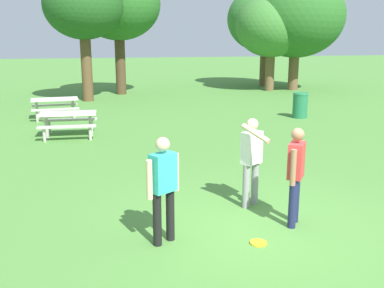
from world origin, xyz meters
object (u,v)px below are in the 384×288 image
person_catcher (252,156)px  picnic_table_near (68,119)px  trash_can_further_along (300,105)px  picnic_table_far (55,104)px  tree_far_right (272,26)px  tree_tall_left (83,6)px  person_thrower (163,183)px  frisbee (258,243)px  tree_slender_mid (266,19)px  person_bystander (296,170)px  tree_back_left (296,17)px  tree_broad_center (118,4)px

person_catcher → picnic_table_near: bearing=118.0°
trash_can_further_along → picnic_table_far: bearing=168.7°
picnic_table_near → tree_far_right: size_ratio=0.33×
tree_tall_left → person_catcher: bearing=-78.3°
person_thrower → picnic_table_near: (-1.76, 7.80, -0.38)m
trash_can_further_along → tree_tall_left: (-7.98, 6.42, 3.92)m
tree_tall_left → frisbee: bearing=-80.8°
picnic_table_far → tree_slender_mid: 15.49m
person_bystander → picnic_table_far: (-4.61, 11.01, -0.38)m
person_thrower → tree_back_left: size_ratio=0.26×
person_bystander → tree_slender_mid: tree_slender_mid is taller
tree_far_right → tree_back_left: 1.58m
person_thrower → tree_back_left: (10.41, 17.89, 3.18)m
tree_far_right → tree_broad_center: bearing=178.4°
person_thrower → person_bystander: size_ratio=1.00×
frisbee → tree_slender_mid: tree_slender_mid is taller
person_bystander → tree_tall_left: bearing=102.4°
person_catcher → tree_back_left: (8.62, 16.77, 3.16)m
person_bystander → picnic_table_near: person_bystander is taller
picnic_table_near → tree_slender_mid: bearing=47.9°
picnic_table_near → tree_tall_left: size_ratio=0.29×
tree_broad_center → frisbee: bearing=-87.2°
tree_broad_center → tree_far_right: 8.50m
person_catcher → person_bystander: size_ratio=1.00×
picnic_table_near → tree_tall_left: bearing=86.3°
person_thrower → tree_tall_left: size_ratio=0.27×
tree_tall_left → tree_slender_mid: (10.81, 4.58, -0.34)m
picnic_table_far → person_bystander: bearing=-67.3°
tree_slender_mid → tree_tall_left: bearing=-157.1°
picnic_table_far → tree_far_right: bearing=30.4°
trash_can_further_along → tree_back_left: size_ratio=0.15×
picnic_table_near → tree_broad_center: tree_broad_center is taller
tree_tall_left → tree_slender_mid: bearing=22.9°
person_catcher → picnic_table_far: 10.92m
person_bystander → tree_broad_center: tree_broad_center is taller
picnic_table_near → picnic_table_far: bearing=100.9°
person_catcher → picnic_table_far: person_catcher is taller
tree_tall_left → person_thrower: bearing=-85.5°
picnic_table_near → person_bystander: bearing=-62.6°
tree_broad_center → tree_back_left: bearing=-1.1°
trash_can_further_along → tree_tall_left: size_ratio=0.16×
picnic_table_near → tree_back_left: bearing=39.7°
picnic_table_far → tree_broad_center: (2.91, 6.89, 4.09)m
person_catcher → tree_back_left: bearing=62.8°
frisbee → picnic_table_near: picnic_table_near is taller
trash_can_further_along → tree_back_left: tree_back_left is taller
person_catcher → tree_slender_mid: tree_slender_mid is taller
person_thrower → tree_far_right: size_ratio=0.31×
picnic_table_near → tree_tall_left: 8.87m
person_bystander → picnic_table_far: person_bystander is taller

